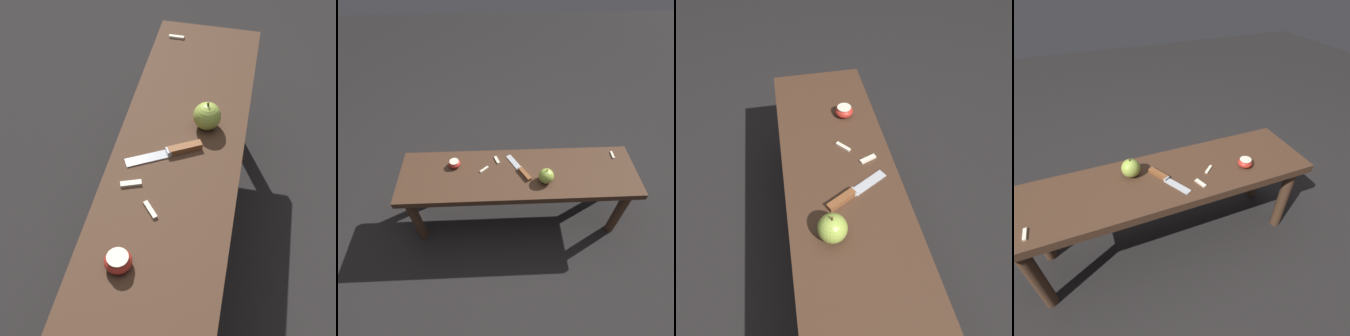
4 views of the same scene
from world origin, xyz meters
TOP-DOWN VIEW (x-y plane):
  - ground_plane at (0.00, 0.00)m, footprint 8.00×8.00m
  - wooden_bench at (0.00, 0.00)m, footprint 1.37×0.38m
  - knife at (-0.02, -0.01)m, footprint 0.14×0.21m
  - apple_whole at (-0.15, 0.07)m, footprint 0.09×0.09m
  - apple_cut at (0.37, -0.07)m, footprint 0.07×0.07m
  - apple_slice_near_knife at (-0.58, -0.11)m, footprint 0.01×0.06m
  - apple_slice_center at (0.12, -0.10)m, footprint 0.04×0.06m
  - apple_slice_near_bowl at (0.20, -0.03)m, footprint 0.05×0.05m

SIDE VIEW (x-z plane):
  - ground_plane at x=0.00m, z-range 0.00..0.00m
  - wooden_bench at x=0.00m, z-range 0.17..0.63m
  - apple_slice_center at x=0.12m, z-range 0.47..0.48m
  - apple_slice_near_bowl at x=0.20m, z-range 0.47..0.48m
  - apple_slice_near_knife at x=-0.58m, z-range 0.47..0.48m
  - knife at x=-0.02m, z-range 0.47..0.49m
  - apple_cut at x=0.37m, z-range 0.47..0.51m
  - apple_whole at x=-0.15m, z-range 0.46..0.56m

